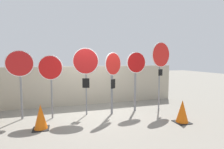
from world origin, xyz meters
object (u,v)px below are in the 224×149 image
object	(u,v)px
stop_sign_1	(51,71)
stop_sign_2	(86,65)
stop_sign_3	(113,71)
stop_sign_4	(136,69)
stop_sign_5	(161,59)
traffic_cone_1	(182,111)
stop_sign_0	(20,69)
traffic_cone_0	(41,117)

from	to	relation	value
stop_sign_1	stop_sign_2	size ratio (longest dim) A/B	0.89
stop_sign_3	stop_sign_4	xyz separation A→B (m)	(0.96, 0.13, 0.05)
stop_sign_2	stop_sign_5	bearing A→B (deg)	16.08
stop_sign_4	traffic_cone_1	xyz separation A→B (m)	(0.88, -1.56, -1.25)
stop_sign_1	stop_sign_4	size ratio (longest dim) A/B	0.94
stop_sign_0	traffic_cone_1	xyz separation A→B (m)	(4.86, -1.77, -1.32)
stop_sign_1	traffic_cone_0	distance (m)	1.51
stop_sign_1	traffic_cone_0	size ratio (longest dim) A/B	2.95
stop_sign_0	traffic_cone_1	world-z (taller)	stop_sign_0
stop_sign_5	stop_sign_4	bearing A→B (deg)	152.61
stop_sign_2	stop_sign_3	bearing A→B (deg)	10.62
stop_sign_2	stop_sign_5	xyz separation A→B (m)	(2.84, -0.20, 0.22)
stop_sign_1	stop_sign_2	world-z (taller)	stop_sign_2
stop_sign_1	stop_sign_2	bearing A→B (deg)	18.32
traffic_cone_1	stop_sign_2	bearing A→B (deg)	150.25
traffic_cone_0	stop_sign_5	bearing A→B (deg)	8.75
stop_sign_3	traffic_cone_1	world-z (taller)	stop_sign_3
stop_sign_1	traffic_cone_1	size ratio (longest dim) A/B	2.95
stop_sign_2	traffic_cone_0	world-z (taller)	stop_sign_2
stop_sign_5	traffic_cone_0	bearing A→B (deg)	171.95
stop_sign_0	traffic_cone_0	distance (m)	1.81
stop_sign_0	stop_sign_4	bearing A→B (deg)	-7.17
stop_sign_2	traffic_cone_1	world-z (taller)	stop_sign_2
stop_sign_4	traffic_cone_1	size ratio (longest dim) A/B	3.14
traffic_cone_0	traffic_cone_1	bearing A→B (deg)	-9.91
stop_sign_5	traffic_cone_1	distance (m)	2.15
stop_sign_0	stop_sign_1	world-z (taller)	stop_sign_0
stop_sign_0	stop_sign_3	size ratio (longest dim) A/B	1.02
stop_sign_5	stop_sign_3	bearing A→B (deg)	161.95
traffic_cone_1	stop_sign_1	bearing A→B (deg)	158.28
stop_sign_2	stop_sign_4	xyz separation A→B (m)	(1.89, -0.02, -0.18)
stop_sign_1	stop_sign_5	xyz separation A→B (m)	(3.99, -0.18, 0.42)
stop_sign_3	traffic_cone_1	xyz separation A→B (m)	(1.83, -1.43, -1.20)
stop_sign_1	stop_sign_3	bearing A→B (deg)	13.58
stop_sign_2	stop_sign_3	xyz separation A→B (m)	(0.94, -0.16, -0.23)
stop_sign_2	stop_sign_3	world-z (taller)	stop_sign_2
stop_sign_4	traffic_cone_0	xyz separation A→B (m)	(-3.31, -0.83, -1.25)
stop_sign_3	stop_sign_4	bearing A→B (deg)	-23.21
traffic_cone_1	stop_sign_0	bearing A→B (deg)	159.96
stop_sign_2	stop_sign_4	distance (m)	1.90
stop_sign_4	stop_sign_0	bearing A→B (deg)	171.02
stop_sign_1	stop_sign_0	bearing A→B (deg)	-175.43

